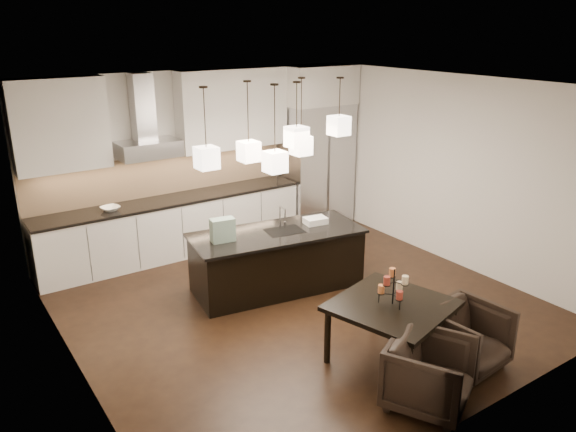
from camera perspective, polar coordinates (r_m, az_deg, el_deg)
floor at (r=7.44m, az=0.88°, el=-8.89°), size 5.50×5.50×0.02m
ceiling at (r=6.61m, az=1.00°, el=13.25°), size 5.50×5.50×0.02m
wall_back at (r=9.21m, az=-9.07°, el=5.78°), size 5.50×0.02×2.80m
wall_front at (r=5.05m, az=19.41°, el=-6.40°), size 5.50×0.02×2.80m
wall_left at (r=5.85m, az=-21.79°, el=-3.21°), size 0.02×5.50×2.80m
wall_right at (r=8.72m, az=15.96°, el=4.54°), size 0.02×5.50×2.80m
refrigerator at (r=10.03m, az=2.90°, el=5.18°), size 1.20×0.72×2.15m
fridge_panel at (r=9.79m, az=3.04°, el=13.16°), size 1.26×0.72×0.65m
lower_cabinets at (r=8.95m, az=-11.43°, el=-1.18°), size 4.21×0.62×0.88m
countertop at (r=8.80m, az=-11.63°, el=1.63°), size 4.21×0.66×0.04m
backsplash at (r=8.98m, az=-12.53°, el=4.14°), size 4.21×0.02×0.63m
upper_cab_left at (r=8.22m, az=-22.22°, el=8.55°), size 1.25×0.35×1.25m
upper_cab_right at (r=9.14m, az=-5.62°, el=10.79°), size 1.85×0.35×1.25m
hood_canopy at (r=8.54m, az=-13.99°, el=6.62°), size 0.90×0.52×0.24m
hood_chimney at (r=8.54m, az=-14.58°, el=10.67°), size 0.30×0.28×0.96m
fruit_bowl at (r=8.44m, az=-17.61°, el=0.72°), size 0.31×0.31×0.06m
island_body at (r=7.68m, az=-1.13°, el=-4.61°), size 2.35×1.24×0.79m
island_top at (r=7.53m, az=-1.15°, el=-1.74°), size 2.43×1.32×0.04m
faucet at (r=7.57m, az=-0.82°, el=-0.09°), size 0.12×0.23×0.34m
tote_bag at (r=7.20m, az=-6.66°, el=-1.41°), size 0.33×0.21×0.30m
food_container at (r=7.81m, az=2.81°, el=-0.47°), size 0.33×0.26×0.09m
dining_table at (r=6.24m, az=10.37°, el=-11.49°), size 1.38×1.38×0.68m
candelabra at (r=5.99m, az=10.68°, el=-7.07°), size 0.40×0.40×0.40m
candle_a at (r=6.11m, az=11.26°, el=-6.97°), size 0.08×0.08×0.09m
candle_b at (r=6.01m, az=9.45°, el=-7.32°), size 0.08×0.08×0.09m
candle_c at (r=5.91m, az=11.26°, el=-7.89°), size 0.08×0.08×0.09m
candle_d at (r=6.06m, az=10.55°, el=-5.63°), size 0.08×0.08×0.09m
candle_e at (r=5.86m, az=10.01°, el=-6.49°), size 0.08×0.08×0.09m
candle_f at (r=5.91m, az=11.81°, el=-6.38°), size 0.08×0.08×0.09m
armchair_left at (r=5.65m, az=14.14°, el=-15.29°), size 1.00×1.01×0.69m
armchair_right at (r=6.33m, az=17.74°, el=-11.65°), size 0.79×0.81×0.68m
pendant_a at (r=6.69m, az=-8.27°, el=5.87°), size 0.24×0.24×0.26m
pendant_b at (r=7.31m, az=-4.01°, el=6.57°), size 0.24×0.24×0.26m
pendant_c at (r=7.14m, az=0.87°, el=8.04°), size 0.24×0.24×0.26m
pendant_d at (r=7.73m, az=1.33°, el=7.18°), size 0.24×0.24×0.26m
pendant_e at (r=7.73m, az=5.19°, el=9.14°), size 0.24×0.24×0.26m
pendant_f at (r=6.92m, az=-1.33°, el=5.53°), size 0.24×0.24×0.26m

